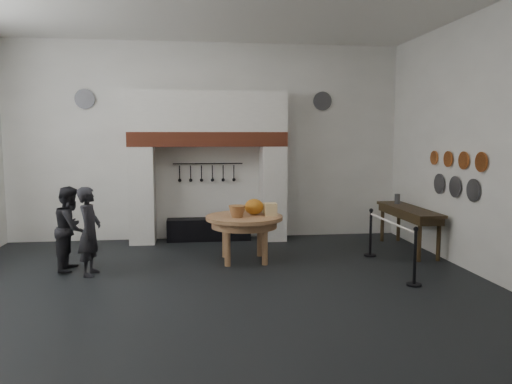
{
  "coord_description": "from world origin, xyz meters",
  "views": [
    {
      "loc": [
        -0.36,
        -7.62,
        2.38
      ],
      "look_at": [
        0.81,
        1.49,
        1.35
      ],
      "focal_mm": 35.0,
      "sensor_mm": 36.0,
      "label": 1
    }
  ],
  "objects": [
    {
      "name": "floor",
      "position": [
        0.0,
        0.0,
        0.0
      ],
      "size": [
        9.0,
        8.0,
        0.02
      ],
      "primitive_type": "cube",
      "color": "black",
      "rests_on": "ground"
    },
    {
      "name": "wall_back",
      "position": [
        0.0,
        4.0,
        2.25
      ],
      "size": [
        9.0,
        0.02,
        4.5
      ],
      "primitive_type": "cube",
      "color": "white",
      "rests_on": "floor"
    },
    {
      "name": "wall_front",
      "position": [
        0.0,
        -4.0,
        2.25
      ],
      "size": [
        9.0,
        0.02,
        4.5
      ],
      "primitive_type": "cube",
      "color": "white",
      "rests_on": "floor"
    },
    {
      "name": "wall_right",
      "position": [
        4.5,
        0.0,
        2.25
      ],
      "size": [
        0.02,
        8.0,
        4.5
      ],
      "primitive_type": "cube",
      "color": "white",
      "rests_on": "floor"
    },
    {
      "name": "chimney_pier_left",
      "position": [
        -1.48,
        3.65,
        1.07
      ],
      "size": [
        0.55,
        0.7,
        2.15
      ],
      "primitive_type": "cube",
      "color": "silver",
      "rests_on": "floor"
    },
    {
      "name": "chimney_pier_right",
      "position": [
        1.48,
        3.65,
        1.07
      ],
      "size": [
        0.55,
        0.7,
        2.15
      ],
      "primitive_type": "cube",
      "color": "silver",
      "rests_on": "floor"
    },
    {
      "name": "hearth_brick_band",
      "position": [
        0.0,
        3.65,
        2.31
      ],
      "size": [
        3.5,
        0.72,
        0.32
      ],
      "primitive_type": "cube",
      "color": "#9E442B",
      "rests_on": "chimney_pier_left"
    },
    {
      "name": "chimney_hood",
      "position": [
        0.0,
        3.65,
        2.92
      ],
      "size": [
        3.5,
        0.7,
        0.9
      ],
      "primitive_type": "cube",
      "color": "silver",
      "rests_on": "hearth_brick_band"
    },
    {
      "name": "iron_range",
      "position": [
        0.0,
        3.72,
        0.25
      ],
      "size": [
        1.9,
        0.45,
        0.5
      ],
      "primitive_type": "cube",
      "color": "black",
      "rests_on": "floor"
    },
    {
      "name": "utensil_rail",
      "position": [
        0.0,
        3.92,
        1.75
      ],
      "size": [
        1.6,
        0.02,
        0.02
      ],
      "primitive_type": "cylinder",
      "rotation": [
        0.0,
        1.57,
        0.0
      ],
      "color": "black",
      "rests_on": "wall_back"
    },
    {
      "name": "work_table",
      "position": [
        0.61,
        1.69,
        0.84
      ],
      "size": [
        1.51,
        1.51,
        0.07
      ],
      "primitive_type": "cylinder",
      "rotation": [
        0.0,
        0.0,
        -0.03
      ],
      "color": "tan",
      "rests_on": "floor"
    },
    {
      "name": "pumpkin",
      "position": [
        0.81,
        1.79,
        1.03
      ],
      "size": [
        0.36,
        0.36,
        0.31
      ],
      "primitive_type": "ellipsoid",
      "color": "orange",
      "rests_on": "work_table"
    },
    {
      "name": "cheese_block_big",
      "position": [
        1.11,
        1.64,
        0.99
      ],
      "size": [
        0.22,
        0.22,
        0.24
      ],
      "primitive_type": "cube",
      "color": "#E6C88A",
      "rests_on": "work_table"
    },
    {
      "name": "cheese_block_small",
      "position": [
        1.09,
        1.94,
        0.97
      ],
      "size": [
        0.18,
        0.18,
        0.2
      ],
      "primitive_type": "cube",
      "color": "#D3C37E",
      "rests_on": "work_table"
    },
    {
      "name": "wicker_basket",
      "position": [
        0.46,
        1.54,
        0.98
      ],
      "size": [
        0.33,
        0.33,
        0.22
      ],
      "primitive_type": "cone",
      "rotation": [
        3.14,
        0.0,
        -0.03
      ],
      "color": "#A8693D",
      "rests_on": "work_table"
    },
    {
      "name": "bread_loaf",
      "position": [
        0.51,
        2.04,
        0.94
      ],
      "size": [
        0.31,
        0.18,
        0.13
      ],
      "primitive_type": "ellipsoid",
      "color": "#A4803A",
      "rests_on": "work_table"
    },
    {
      "name": "visitor_near",
      "position": [
        -2.12,
        1.06,
        0.76
      ],
      "size": [
        0.42,
        0.59,
        1.53
      ],
      "primitive_type": "imported",
      "rotation": [
        0.0,
        0.0,
        1.47
      ],
      "color": "black",
      "rests_on": "floor"
    },
    {
      "name": "visitor_far",
      "position": [
        -2.52,
        1.46,
        0.75
      ],
      "size": [
        0.6,
        0.75,
        1.5
      ],
      "primitive_type": "imported",
      "rotation": [
        0.0,
        0.0,
        1.53
      ],
      "color": "black",
      "rests_on": "floor"
    },
    {
      "name": "side_table",
      "position": [
        4.1,
        2.15,
        0.87
      ],
      "size": [
        0.55,
        2.2,
        0.06
      ],
      "primitive_type": "cube",
      "color": "#322512",
      "rests_on": "floor"
    },
    {
      "name": "pewter_jug",
      "position": [
        4.1,
        2.75,
        1.01
      ],
      "size": [
        0.12,
        0.12,
        0.22
      ],
      "primitive_type": "cylinder",
      "color": "#4B4C50",
      "rests_on": "side_table"
    },
    {
      "name": "copper_pan_a",
      "position": [
        4.46,
        0.2,
        1.95
      ],
      "size": [
        0.03,
        0.34,
        0.34
      ],
      "primitive_type": "cylinder",
      "rotation": [
        0.0,
        1.57,
        0.0
      ],
      "color": "#C6662D",
      "rests_on": "wall_right"
    },
    {
      "name": "copper_pan_b",
      "position": [
        4.46,
        0.75,
        1.95
      ],
      "size": [
        0.03,
        0.32,
        0.32
      ],
      "primitive_type": "cylinder",
      "rotation": [
        0.0,
        1.57,
        0.0
      ],
      "color": "#C6662D",
      "rests_on": "wall_right"
    },
    {
      "name": "copper_pan_c",
      "position": [
        4.46,
        1.3,
        1.95
      ],
      "size": [
        0.03,
        0.3,
        0.3
      ],
      "primitive_type": "cylinder",
      "rotation": [
        0.0,
        1.57,
        0.0
      ],
      "color": "#C6662D",
      "rests_on": "wall_right"
    },
    {
      "name": "copper_pan_d",
      "position": [
        4.46,
        1.85,
        1.95
      ],
      "size": [
        0.03,
        0.28,
        0.28
      ],
      "primitive_type": "cylinder",
      "rotation": [
        0.0,
        1.57,
        0.0
      ],
      "color": "#C6662D",
      "rests_on": "wall_right"
    },
    {
      "name": "pewter_plate_left",
      "position": [
        4.46,
        0.4,
        1.45
      ],
      "size": [
        0.03,
        0.4,
        0.4
      ],
      "primitive_type": "cylinder",
      "rotation": [
        0.0,
        1.57,
        0.0
      ],
      "color": "#4C4C51",
      "rests_on": "wall_right"
    },
    {
      "name": "pewter_plate_mid",
      "position": [
        4.46,
        1.0,
        1.45
      ],
      "size": [
        0.03,
        0.4,
        0.4
      ],
      "primitive_type": "cylinder",
      "rotation": [
        0.0,
        1.57,
        0.0
      ],
      "color": "#4C4C51",
      "rests_on": "wall_right"
    },
    {
      "name": "pewter_plate_right",
      "position": [
        4.46,
        1.6,
        1.45
      ],
      "size": [
        0.03,
        0.4,
        0.4
      ],
      "primitive_type": "cylinder",
      "rotation": [
        0.0,
        1.57,
        0.0
      ],
      "color": "#4C4C51",
      "rests_on": "wall_right"
    },
    {
      "name": "pewter_plate_back_left",
      "position": [
        -2.7,
        3.96,
        3.2
      ],
      "size": [
        0.44,
        0.03,
        0.44
      ],
      "primitive_type": "cylinder",
      "rotation": [
        1.57,
        0.0,
        0.0
      ],
      "color": "#4C4C51",
      "rests_on": "wall_back"
    },
    {
      "name": "pewter_plate_back_right",
      "position": [
        2.7,
        3.96,
        3.2
      ],
      "size": [
        0.44,
        0.03,
        0.44
      ],
      "primitive_type": "cylinder",
      "rotation": [
        1.57,
        0.0,
        0.0
      ],
      "color": "#4C4C51",
      "rests_on": "wall_back"
    },
    {
      "name": "barrier_post_near",
      "position": [
        3.14,
        -0.24,
        0.45
      ],
      "size": [
        0.05,
        0.05,
        0.9
      ],
      "primitive_type": "cylinder",
      "color": "black",
      "rests_on": "floor"
    },
    {
      "name": "barrier_post_far",
      "position": [
        3.14,
        1.76,
        0.45
      ],
      "size": [
        0.05,
        0.05,
        0.9
      ],
      "primitive_type": "cylinder",
      "color": "black",
      "rests_on": "floor"
    },
    {
      "name": "barrier_rope",
      "position": [
        3.14,
        0.76,
        0.85
      ],
      "size": [
        0.04,
        2.0,
        0.04
      ],
      "primitive_type": "cylinder",
      "rotation": [
        1.57,
        0.0,
        0.0
      ],
      "color": "white",
      "rests_on": "barrier_post_near"
    }
  ]
}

